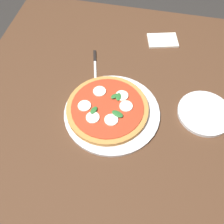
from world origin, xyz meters
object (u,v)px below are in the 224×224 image
pizza (107,108)px  plate_white (205,113)px  knife (95,62)px  dining_table (118,116)px  serving_tray (112,113)px  napkin (163,40)px

pizza → plate_white: size_ratio=1.51×
plate_white → knife: (-0.45, 0.17, -0.00)m
plate_white → dining_table: bearing=-176.8°
serving_tray → knife: (-0.12, 0.24, -0.00)m
serving_tray → pizza: pizza is taller
napkin → knife: bearing=-144.1°
pizza → plate_white: (0.35, 0.06, -0.02)m
dining_table → pizza: bearing=-123.6°
dining_table → knife: (-0.14, 0.19, 0.09)m
dining_table → plate_white: plate_white is taller
serving_tray → pizza: bearing=169.6°
serving_tray → plate_white: (0.33, 0.07, 0.00)m
plate_white → pizza: bearing=-169.6°
napkin → knife: size_ratio=0.74×
serving_tray → knife: serving_tray is taller
dining_table → serving_tray: 0.11m
plate_white → napkin: 0.41m
serving_tray → napkin: size_ratio=2.66×
pizza → napkin: pizza is taller
dining_table → napkin: 0.41m
dining_table → pizza: (-0.03, -0.05, 0.11)m
napkin → knife: (-0.26, -0.19, -0.00)m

